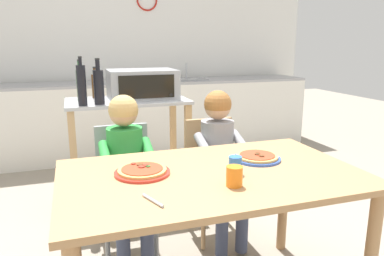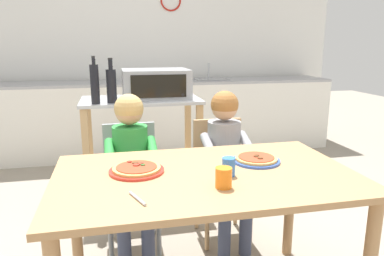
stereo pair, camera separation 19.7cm
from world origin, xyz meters
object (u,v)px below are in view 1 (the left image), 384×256
at_px(child_in_grey_shirt, 221,150).
at_px(child_in_green_shirt, 127,159).
at_px(dining_chair_left, 125,179).
at_px(dining_chair_right, 213,169).
at_px(serving_spoon, 153,200).
at_px(toaster_oven, 142,84).
at_px(drinking_cup_orange, 234,176).
at_px(pizza_plate_blue_rimmed, 257,157).
at_px(bottle_tall_green_wine, 99,86).
at_px(bottle_slim_sauce, 80,85).
at_px(bottle_squat_spirits, 82,85).
at_px(dining_table, 212,191).
at_px(pizza_plate_red_rimmed, 142,171).
at_px(bottle_brown_beer, 96,85).
at_px(drinking_cup_blue, 235,165).
at_px(kitchen_island_cart, 129,136).

bearing_deg(child_in_grey_shirt, child_in_green_shirt, -179.75).
height_order(dining_chair_left, dining_chair_right, same).
bearing_deg(serving_spoon, toaster_oven, 80.35).
distance_m(child_in_grey_shirt, serving_spoon, 1.05).
relative_size(child_in_green_shirt, drinking_cup_orange, 11.53).
relative_size(pizza_plate_blue_rimmed, serving_spoon, 1.76).
bearing_deg(bottle_tall_green_wine, serving_spoon, -86.92).
distance_m(bottle_slim_sauce, bottle_squat_spirits, 0.24).
height_order(child_in_green_shirt, child_in_grey_shirt, child_in_grey_shirt).
xyz_separation_m(bottle_slim_sauce, child_in_green_shirt, (0.22, -0.83, -0.37)).
height_order(toaster_oven, dining_table, toaster_oven).
relative_size(child_in_grey_shirt, pizza_plate_red_rimmed, 3.89).
distance_m(dining_chair_left, child_in_grey_shirt, 0.65).
xyz_separation_m(child_in_green_shirt, drinking_cup_orange, (0.35, -0.78, 0.13)).
bearing_deg(dining_table, pizza_plate_blue_rimmed, 19.17).
distance_m(bottle_slim_sauce, dining_chair_left, 0.92).
xyz_separation_m(bottle_brown_beer, drinking_cup_blue, (0.51, -1.62, -0.22)).
distance_m(toaster_oven, bottle_tall_green_wine, 0.40).
bearing_deg(bottle_squat_spirits, child_in_grey_shirt, -35.39).
distance_m(bottle_slim_sauce, dining_chair_right, 1.23).
xyz_separation_m(child_in_grey_shirt, pizza_plate_red_rimmed, (-0.62, -0.51, 0.10)).
bearing_deg(drinking_cup_blue, bottle_brown_beer, 107.47).
bearing_deg(bottle_brown_beer, dining_chair_right, -49.71).
relative_size(kitchen_island_cart, pizza_plate_blue_rimmed, 3.88).
distance_m(bottle_slim_sauce, drinking_cup_orange, 1.73).
height_order(bottle_brown_beer, dining_chair_right, bottle_brown_beer).
relative_size(bottle_slim_sauce, pizza_plate_blue_rimmed, 1.30).
relative_size(toaster_oven, child_in_green_shirt, 0.53).
height_order(bottle_slim_sauce, bottle_squat_spirits, bottle_squat_spirits).
xyz_separation_m(kitchen_island_cart, bottle_slim_sauce, (-0.35, 0.05, 0.43)).
distance_m(bottle_tall_green_wine, pizza_plate_blue_rimmed, 1.35).
bearing_deg(drinking_cup_orange, serving_spoon, -172.47).
bearing_deg(drinking_cup_orange, bottle_tall_green_wine, 107.65).
bearing_deg(child_in_green_shirt, pizza_plate_blue_rimmed, -38.55).
height_order(bottle_squat_spirits, pizza_plate_red_rimmed, bottle_squat_spirits).
relative_size(bottle_squat_spirits, child_in_grey_shirt, 0.34).
xyz_separation_m(dining_table, drinking_cup_orange, (0.03, -0.19, 0.14)).
distance_m(drinking_cup_orange, serving_spoon, 0.37).
bearing_deg(pizza_plate_red_rimmed, drinking_cup_blue, -18.85).
bearing_deg(toaster_oven, dining_chair_left, -110.72).
distance_m(bottle_slim_sauce, bottle_brown_beer, 0.18).
bearing_deg(bottle_brown_beer, pizza_plate_blue_rimmed, -63.95).
distance_m(dining_chair_left, dining_chair_right, 0.62).
relative_size(dining_table, child_in_grey_shirt, 1.39).
distance_m(bottle_slim_sauce, drinking_cup_blue, 1.63).
height_order(dining_table, serving_spoon, serving_spoon).
distance_m(bottle_squat_spirits, dining_chair_left, 0.77).
relative_size(kitchen_island_cart, bottle_brown_beer, 3.77).
bearing_deg(child_in_green_shirt, bottle_brown_beer, 95.65).
height_order(toaster_oven, serving_spoon, toaster_oven).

